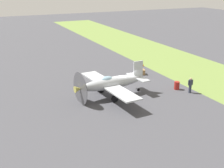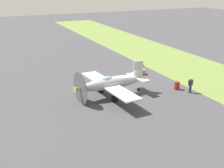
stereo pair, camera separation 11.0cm
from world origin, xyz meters
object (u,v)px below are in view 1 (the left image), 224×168
ground_crew_chief (190,85)px  runway_marker_cone (143,65)px  fuel_drum (177,85)px  supply_crate (141,72)px  airplane_lead (111,83)px

ground_crew_chief → runway_marker_cone: size_ratio=3.93×
fuel_drum → supply_crate: 6.71m
ground_crew_chief → runway_marker_cone: ground_crew_chief is taller
supply_crate → fuel_drum: bearing=-173.1°
ground_crew_chief → runway_marker_cone: bearing=88.4°
ground_crew_chief → fuel_drum: bearing=115.7°
supply_crate → runway_marker_cone: bearing=-33.3°
fuel_drum → airplane_lead: bearing=82.3°
ground_crew_chief → supply_crate: bearing=102.1°
runway_marker_cone → supply_crate: bearing=146.7°
supply_crate → runway_marker_cone: (3.32, -2.18, -0.10)m
ground_crew_chief → supply_crate: size_ratio=1.92×
airplane_lead → supply_crate: size_ratio=11.38×
airplane_lead → runway_marker_cone: airplane_lead is taller
airplane_lead → fuel_drum: bearing=-102.1°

